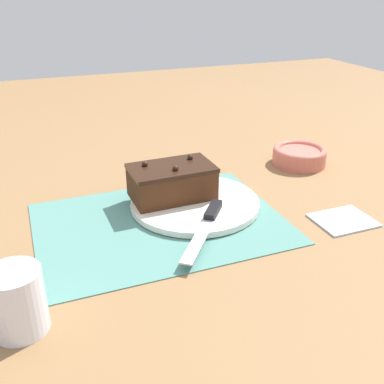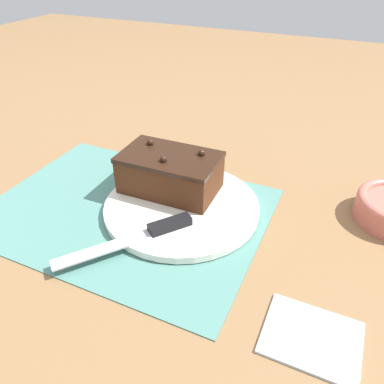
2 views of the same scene
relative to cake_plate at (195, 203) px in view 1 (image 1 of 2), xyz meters
The scene contains 8 objects.
ground_plane 0.10m from the cake_plate, 155.76° to the right, with size 3.00×3.00×0.00m, color olive.
placemat_woven 0.09m from the cake_plate, 155.76° to the right, with size 0.46×0.34×0.00m, color slate.
cake_plate is the anchor object (origin of this frame).
chocolate_cake 0.06m from the cake_plate, 139.27° to the left, with size 0.17×0.10×0.08m.
serving_knife 0.09m from the cake_plate, 96.31° to the right, with size 0.15×0.18×0.01m.
drinking_glass 0.42m from the cake_plate, 144.92° to the right, with size 0.07×0.07×0.09m.
small_bowl 0.35m from the cake_plate, 20.58° to the left, with size 0.13×0.13×0.04m.
folded_napkin 0.29m from the cake_plate, 32.99° to the right, with size 0.11×0.09×0.01m, color silver.
Camera 1 is at (-0.21, -0.71, 0.42)m, focal length 42.00 mm.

